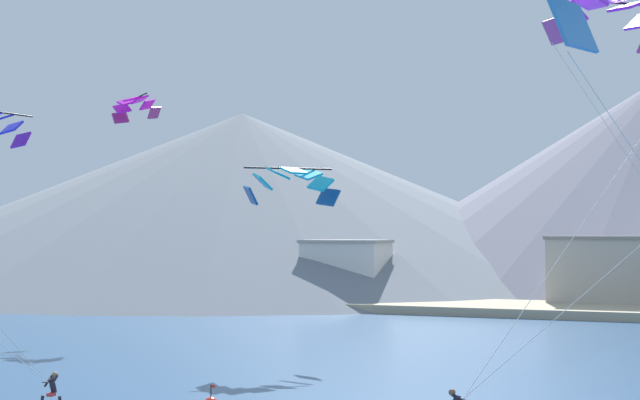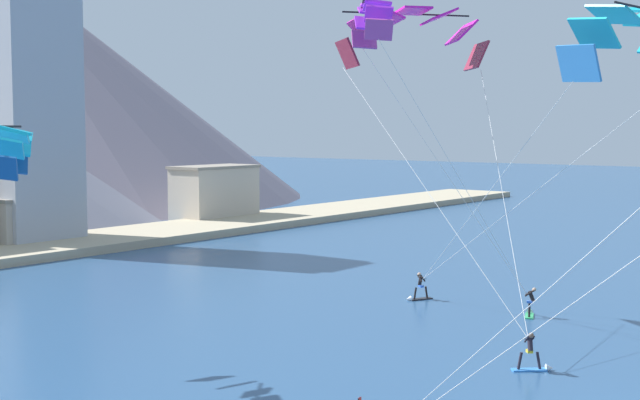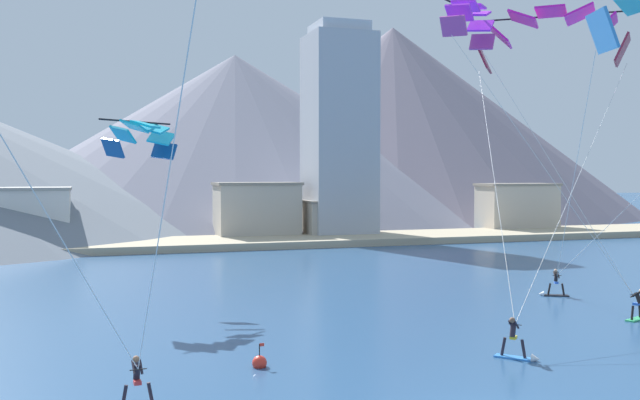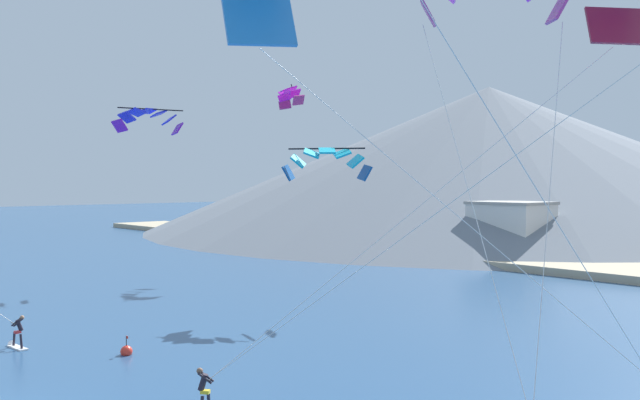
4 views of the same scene
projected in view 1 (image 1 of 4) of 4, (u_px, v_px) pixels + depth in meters
The scene contains 7 objects.
parafoil_kite_mid_center at pixel (608, 18), 37.29m from camera, with size 8.29×8.59×15.25m.
parafoil_kite_distant_high_outer at pixel (292, 182), 49.19m from camera, with size 4.56×5.12×2.20m.
parafoil_kite_distant_mid_solo at pixel (135, 106), 65.40m from camera, with size 4.77×2.98×1.93m.
shoreline_strip at pixel (520, 308), 73.13m from camera, with size 180.00×10.00×0.70m, color tan.
shore_building_promenade_mid at pixel (347, 271), 82.91m from camera, with size 7.51×6.20×5.92m.
shore_building_quay_east at pixel (602, 273), 75.71m from camera, with size 9.11×5.37×6.30m.
mountain_peak_central_summit at pixel (242, 196), 126.18m from camera, with size 111.80×111.80×23.51m.
Camera 1 is at (10.60, -21.51, 6.61)m, focal length 50.00 mm.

